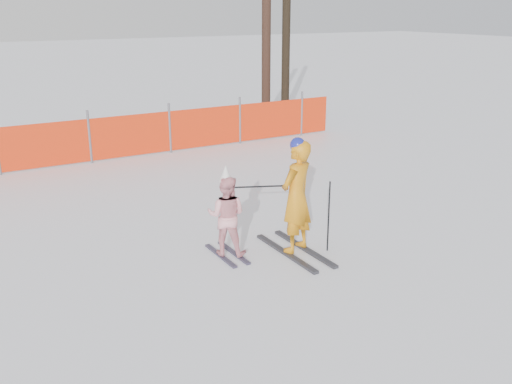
% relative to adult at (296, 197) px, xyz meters
% --- Properties ---
extents(ground, '(120.00, 120.00, 0.00)m').
position_rel_adult_xyz_m(ground, '(-0.59, -0.33, -0.88)').
color(ground, white).
rests_on(ground, ground).
extents(adult, '(0.72, 1.55, 1.76)m').
position_rel_adult_xyz_m(adult, '(0.00, 0.00, 0.00)').
color(adult, black).
rests_on(adult, ground).
extents(child, '(0.74, 0.92, 1.39)m').
position_rel_adult_xyz_m(child, '(-0.94, 0.42, -0.24)').
color(child, black).
rests_on(child, ground).
extents(ski_poles, '(1.29, 0.59, 1.10)m').
position_rel_adult_xyz_m(ski_poles, '(0.07, -0.03, -0.12)').
color(ski_poles, black).
rests_on(ski_poles, ground).
extents(safety_fence, '(16.88, 0.06, 1.25)m').
position_rel_adult_xyz_m(safety_fence, '(-2.88, 6.69, -0.32)').
color(safety_fence, '#595960').
rests_on(safety_fence, ground).
extents(tree_trunks, '(1.37, 0.82, 5.99)m').
position_rel_adult_xyz_m(tree_trunks, '(5.54, 9.37, 2.06)').
color(tree_trunks, '#321F16').
rests_on(tree_trunks, ground).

